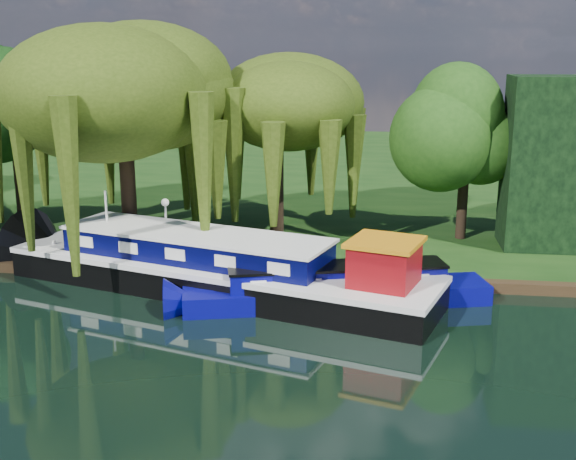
# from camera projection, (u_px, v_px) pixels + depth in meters

# --- Properties ---
(ground) EXTENTS (120.00, 120.00, 0.00)m
(ground) POSITION_uv_depth(u_px,v_px,m) (59.00, 354.00, 23.58)
(ground) COLOR black
(far_bank) EXTENTS (120.00, 52.00, 0.45)m
(far_bank) POSITION_uv_depth(u_px,v_px,m) (249.00, 171.00, 56.15)
(far_bank) COLOR black
(far_bank) RESTS_ON ground
(dutch_barge) EXTENTS (18.73, 9.38, 3.87)m
(dutch_barge) POSITION_uv_depth(u_px,v_px,m) (220.00, 269.00, 29.39)
(dutch_barge) COLOR black
(dutch_barge) RESTS_ON ground
(narrowboat) EXTENTS (11.99, 4.95, 1.73)m
(narrowboat) POSITION_uv_depth(u_px,v_px,m) (337.00, 289.00, 27.96)
(narrowboat) COLOR #060567
(narrowboat) RESTS_ON ground
(willow_left) EXTENTS (8.27, 8.27, 9.91)m
(willow_left) POSITION_uv_depth(u_px,v_px,m) (123.00, 95.00, 32.03)
(willow_left) COLOR black
(willow_left) RESTS_ON far_bank
(willow_right) EXTENTS (6.67, 6.67, 8.13)m
(willow_right) POSITION_uv_depth(u_px,v_px,m) (276.00, 118.00, 34.96)
(willow_right) COLOR black
(willow_right) RESTS_ON far_bank
(tree_far_mid) EXTENTS (5.29, 5.29, 8.65)m
(tree_far_mid) POSITION_uv_depth(u_px,v_px,m) (14.00, 112.00, 37.52)
(tree_far_mid) COLOR black
(tree_far_mid) RESTS_ON far_bank
(tree_far_right) EXTENTS (4.49, 4.49, 7.35)m
(tree_far_right) POSITION_uv_depth(u_px,v_px,m) (466.00, 137.00, 34.75)
(tree_far_right) COLOR black
(tree_far_right) RESTS_ON far_bank
(conifer_hedge) EXTENTS (6.00, 3.00, 8.00)m
(conifer_hedge) POSITION_uv_depth(u_px,v_px,m) (572.00, 164.00, 33.48)
(conifer_hedge) COLOR black
(conifer_hedge) RESTS_ON far_bank
(lamppost) EXTENTS (0.36, 0.36, 2.56)m
(lamppost) POSITION_uv_depth(u_px,v_px,m) (166.00, 211.00, 32.98)
(lamppost) COLOR silver
(lamppost) RESTS_ON far_bank
(mooring_posts) EXTENTS (19.16, 0.16, 1.00)m
(mooring_posts) POSITION_uv_depth(u_px,v_px,m) (131.00, 254.00, 31.46)
(mooring_posts) COLOR silver
(mooring_posts) RESTS_ON far_bank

